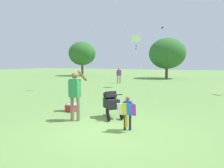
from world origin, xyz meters
name	(u,v)px	position (x,y,z in m)	size (l,w,h in m)	color
ground_plane	(105,130)	(0.00, 0.00, 0.00)	(120.00, 120.00, 0.00)	#668E47
child_with_butterfly_kite	(127,110)	(0.62, 0.31, 0.64)	(0.58, 0.39, 1.07)	#232328
person_adult_flyer	(75,92)	(-1.48, 0.49, 1.06)	(0.57, 0.53, 1.84)	#7F705B
stroller	(111,102)	(-0.46, 1.37, 0.61)	(1.00, 0.95, 1.03)	black
kite_blue_high	(136,39)	(-2.72, 11.02, 4.18)	(0.92, 3.27, 4.52)	white
person_sitting_far	(119,74)	(-5.35, 13.39, 0.96)	(0.44, 0.38, 1.64)	#7F705B
cooler_box	(71,108)	(-2.43, 1.49, 0.18)	(0.45, 0.33, 0.35)	red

